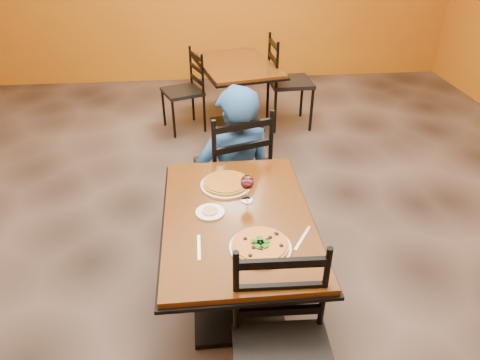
{
  "coord_description": "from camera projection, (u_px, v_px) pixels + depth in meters",
  "views": [
    {
      "loc": [
        -0.18,
        -2.42,
        2.17
      ],
      "look_at": [
        0.03,
        -0.3,
        0.85
      ],
      "focal_mm": 32.73,
      "sensor_mm": 36.0,
      "label": 1
    }
  ],
  "objects": [
    {
      "name": "floor",
      "position": [
        232.0,
        257.0,
        3.21
      ],
      "size": [
        7.0,
        8.0,
        0.01
      ],
      "primitive_type": "cube",
      "color": "black",
      "rests_on": "ground"
    },
    {
      "name": "table_main",
      "position": [
        238.0,
        242.0,
        2.49
      ],
      "size": [
        0.83,
        1.23,
        0.75
      ],
      "color": "#5E320E",
      "rests_on": "floor"
    },
    {
      "name": "table_second",
      "position": [
        237.0,
        81.0,
        4.86
      ],
      "size": [
        1.0,
        1.29,
        0.75
      ],
      "rotation": [
        0.0,
        0.0,
        0.21
      ],
      "color": "#5E320E",
      "rests_on": "floor"
    },
    {
      "name": "chair_main_far",
      "position": [
        232.0,
        168.0,
        3.29
      ],
      "size": [
        0.58,
        0.58,
        1.03
      ],
      "primitive_type": null,
      "rotation": [
        0.0,
        0.0,
        3.44
      ],
      "color": "black",
      "rests_on": "floor"
    },
    {
      "name": "chair_second_left",
      "position": [
        182.0,
        92.0,
        4.86
      ],
      "size": [
        0.51,
        0.51,
        0.89
      ],
      "primitive_type": null,
      "rotation": [
        0.0,
        0.0,
        -1.21
      ],
      "color": "black",
      "rests_on": "floor"
    },
    {
      "name": "chair_second_right",
      "position": [
        290.0,
        82.0,
        4.93
      ],
      "size": [
        0.48,
        0.48,
        1.02
      ],
      "primitive_type": null,
      "rotation": [
        0.0,
        0.0,
        1.62
      ],
      "color": "black",
      "rests_on": "floor"
    },
    {
      "name": "diner",
      "position": [
        235.0,
        162.0,
        3.21
      ],
      "size": [
        0.67,
        0.51,
        1.18
      ],
      "primitive_type": "imported",
      "rotation": [
        0.0,
        0.0,
        3.36
      ],
      "color": "#1C519A",
      "rests_on": "floor"
    },
    {
      "name": "plate_main",
      "position": [
        260.0,
        247.0,
        2.15
      ],
      "size": [
        0.31,
        0.31,
        0.01
      ],
      "primitive_type": "cylinder",
      "color": "white",
      "rests_on": "table_main"
    },
    {
      "name": "pizza_main",
      "position": [
        260.0,
        245.0,
        2.15
      ],
      "size": [
        0.28,
        0.28,
        0.02
      ],
      "primitive_type": "cylinder",
      "color": "maroon",
      "rests_on": "plate_main"
    },
    {
      "name": "plate_far",
      "position": [
        226.0,
        185.0,
        2.64
      ],
      "size": [
        0.31,
        0.31,
        0.01
      ],
      "primitive_type": "cylinder",
      "color": "white",
      "rests_on": "table_main"
    },
    {
      "name": "pizza_far",
      "position": [
        226.0,
        183.0,
        2.64
      ],
      "size": [
        0.28,
        0.28,
        0.02
      ],
      "primitive_type": "cylinder",
      "color": "#B57822",
      "rests_on": "plate_far"
    },
    {
      "name": "side_plate",
      "position": [
        210.0,
        212.0,
        2.41
      ],
      "size": [
        0.16,
        0.16,
        0.01
      ],
      "primitive_type": "cylinder",
      "color": "white",
      "rests_on": "table_main"
    },
    {
      "name": "dip",
      "position": [
        210.0,
        211.0,
        2.4
      ],
      "size": [
        0.09,
        0.09,
        0.01
      ],
      "primitive_type": "cylinder",
      "color": "tan",
      "rests_on": "side_plate"
    },
    {
      "name": "wine_glass",
      "position": [
        247.0,
        188.0,
        2.46
      ],
      "size": [
        0.08,
        0.08,
        0.18
      ],
      "primitive_type": null,
      "color": "white",
      "rests_on": "table_main"
    },
    {
      "name": "fork",
      "position": [
        199.0,
        247.0,
        2.16
      ],
      "size": [
        0.02,
        0.19,
        0.0
      ],
      "primitive_type": "cube",
      "rotation": [
        0.0,
        0.0,
        -0.0
      ],
      "color": "silver",
      "rests_on": "table_main"
    },
    {
      "name": "knife",
      "position": [
        303.0,
        238.0,
        2.22
      ],
      "size": [
        0.13,
        0.18,
        0.0
      ],
      "primitive_type": "cube",
      "rotation": [
        0.0,
        0.0,
        -0.57
      ],
      "color": "silver",
      "rests_on": "table_main"
    }
  ]
}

